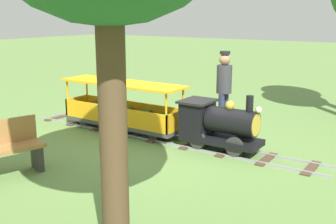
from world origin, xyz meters
name	(u,v)px	position (x,y,z in m)	size (l,w,h in m)	color
ground_plane	(161,139)	(0.00, 0.00, 0.00)	(60.00, 60.00, 0.00)	#608442
track	(159,138)	(0.00, -0.05, 0.02)	(0.67, 6.40, 0.04)	gray
locomotive	(217,123)	(0.00, 1.17, 0.49)	(0.63, 1.45, 1.00)	black
passenger_car	(122,111)	(0.00, -0.95, 0.42)	(0.73, 2.70, 0.97)	#3F3F3F
conductor_person	(224,85)	(-1.09, 0.75, 0.96)	(0.30, 0.30, 1.62)	#282D47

